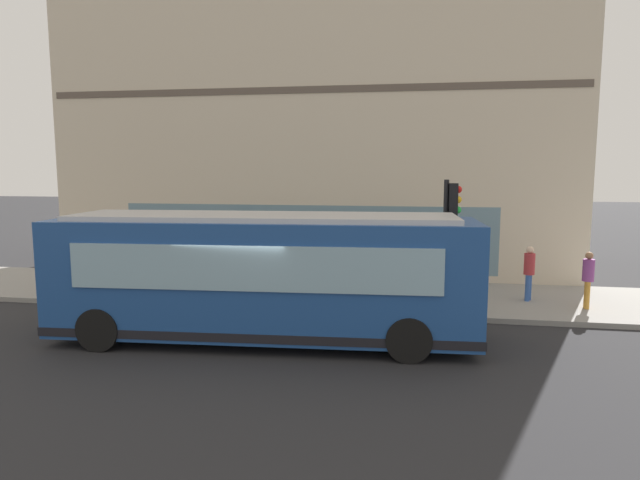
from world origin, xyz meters
The scene contains 10 objects.
ground centered at (0.00, 0.00, 0.00)m, with size 120.00×120.00×0.00m, color #262628.
sidewalk_curb centered at (4.97, 0.00, 0.07)m, with size 4.75×40.00×0.15m, color gray.
building_corner centered at (10.54, 0.00, 6.25)m, with size 6.43×19.66×12.53m.
city_bus_nearside centered at (0.17, -0.42, 1.55)m, with size 3.12×10.17×3.07m.
traffic_light_near_corner centered at (3.22, -4.94, 2.72)m, with size 0.32×0.49×3.68m.
fire_hydrant centered at (5.88, -1.81, 0.51)m, with size 0.35×0.35×0.74m.
pedestrian_by_light_pole centered at (4.55, 5.28, 1.17)m, with size 0.32×0.32×1.76m.
pedestrian_walking_along_curb centered at (4.17, -8.89, 1.09)m, with size 0.32×0.32×1.64m.
pedestrian_near_hydrant centered at (4.87, -7.42, 1.11)m, with size 0.32×0.32×1.67m.
newspaper_vending_box centered at (4.06, 6.40, 0.60)m, with size 0.44×0.42×0.90m.
Camera 1 is at (-12.53, -3.96, 4.17)m, focal length 31.35 mm.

